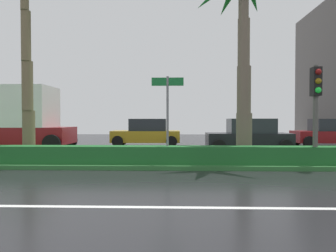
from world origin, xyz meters
name	(u,v)px	position (x,y,z in m)	size (l,w,h in m)	color
ground_plane	(146,160)	(0.00, 9.00, -0.05)	(90.00, 42.00, 0.10)	black
near_lane_divider_stripe	(108,207)	(0.00, 2.00, 0.00)	(81.00, 0.14, 0.01)	white
median_strip	(143,160)	(0.00, 8.00, 0.07)	(85.50, 4.00, 0.15)	#2D6B33
median_hedge	(139,155)	(0.00, 6.60, 0.45)	(76.50, 0.70, 0.60)	#1E6028
palm_tree_centre_left	(243,4)	(3.76, 7.57, 5.96)	(4.08, 3.99, 7.58)	#695B4C
traffic_signal_median_right	(316,96)	(5.96, 6.44, 2.45)	(0.28, 0.43, 3.33)	#4C4C47
street_name_sign	(168,108)	(0.99, 6.61, 2.08)	(1.10, 0.08, 3.00)	slate
box_truck_lead	(13,122)	(-7.59, 12.26, 1.55)	(6.40, 2.64, 3.46)	maroon
car_in_traffic_leading	(147,133)	(-0.59, 15.19, 0.83)	(4.30, 2.02, 1.72)	#B28C1E
car_in_traffic_second	(249,136)	(5.11, 12.05, 0.83)	(4.30, 2.02, 1.72)	black
car_in_traffic_third	(330,133)	(10.93, 15.19, 0.83)	(4.30, 2.02, 1.72)	maroon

